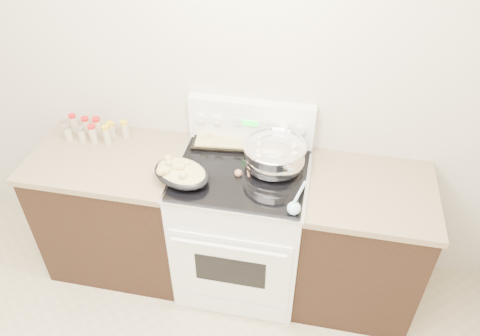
# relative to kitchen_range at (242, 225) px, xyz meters

# --- Properties ---
(counter_left) EXTENTS (0.93, 0.67, 0.92)m
(counter_left) POSITION_rel_kitchen_range_xyz_m (-0.83, 0.01, -0.03)
(counter_left) COLOR black
(counter_left) RESTS_ON ground
(counter_right) EXTENTS (0.73, 0.67, 0.92)m
(counter_right) POSITION_rel_kitchen_range_xyz_m (0.73, 0.01, -0.03)
(counter_right) COLOR black
(counter_right) RESTS_ON ground
(kitchen_range) EXTENTS (0.78, 0.73, 1.22)m
(kitchen_range) POSITION_rel_kitchen_range_xyz_m (0.00, 0.00, 0.00)
(kitchen_range) COLOR white
(kitchen_range) RESTS_ON ground
(mixing_bowl) EXTENTS (0.46, 0.46, 0.21)m
(mixing_bowl) POSITION_rel_kitchen_range_xyz_m (0.18, 0.06, 0.54)
(mixing_bowl) COLOR silver
(mixing_bowl) RESTS_ON kitchen_range
(roasting_pan) EXTENTS (0.41, 0.36, 0.11)m
(roasting_pan) POSITION_rel_kitchen_range_xyz_m (-0.32, -0.15, 0.50)
(roasting_pan) COLOR black
(roasting_pan) RESTS_ON kitchen_range
(baking_sheet) EXTENTS (0.43, 0.32, 0.06)m
(baking_sheet) POSITION_rel_kitchen_range_xyz_m (-0.15, 0.27, 0.47)
(baking_sheet) COLOR black
(baking_sheet) RESTS_ON kitchen_range
(wooden_spoon) EXTENTS (0.09, 0.24, 0.04)m
(wooden_spoon) POSITION_rel_kitchen_range_xyz_m (-0.00, -0.01, 0.46)
(wooden_spoon) COLOR #9E6D48
(wooden_spoon) RESTS_ON kitchen_range
(blue_ladle) EXTENTS (0.08, 0.26, 0.09)m
(blue_ladle) POSITION_rel_kitchen_range_xyz_m (0.33, -0.27, 0.48)
(blue_ladle) COLOR #A0D9EF
(blue_ladle) RESTS_ON kitchen_range
(spice_jars) EXTENTS (0.40, 0.15, 0.13)m
(spice_jars) POSITION_rel_kitchen_range_xyz_m (-0.98, 0.16, 0.49)
(spice_jars) COLOR #BFB28C
(spice_jars) RESTS_ON counter_left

